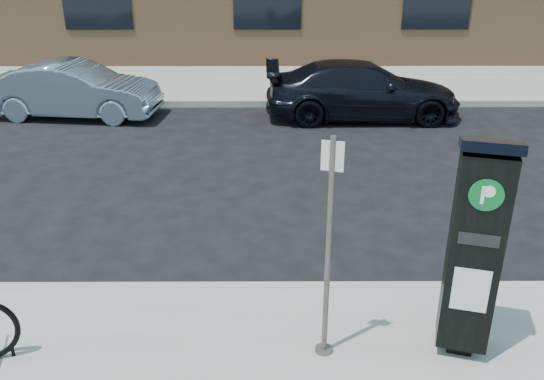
{
  "coord_description": "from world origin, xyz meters",
  "views": [
    {
      "loc": [
        0.07,
        -5.65,
        3.87
      ],
      "look_at": [
        0.1,
        0.5,
        1.12
      ],
      "focal_mm": 38.0,
      "sensor_mm": 36.0,
      "label": 1
    }
  ],
  "objects_px": {
    "parking_kiosk": "(475,248)",
    "car_silver": "(75,90)",
    "sign_pole": "(328,253)",
    "car_dark": "(362,90)"
  },
  "relations": [
    {
      "from": "parking_kiosk",
      "to": "car_silver",
      "type": "distance_m",
      "value": 10.46
    },
    {
      "from": "car_silver",
      "to": "sign_pole",
      "type": "bearing_deg",
      "value": -143.0
    },
    {
      "from": "sign_pole",
      "to": "car_dark",
      "type": "xyz_separation_m",
      "value": [
        1.57,
        8.28,
        -0.61
      ]
    },
    {
      "from": "parking_kiosk",
      "to": "car_dark",
      "type": "xyz_separation_m",
      "value": [
        0.24,
        8.24,
        -0.64
      ]
    },
    {
      "from": "car_silver",
      "to": "car_dark",
      "type": "distance_m",
      "value": 6.53
    },
    {
      "from": "sign_pole",
      "to": "car_dark",
      "type": "distance_m",
      "value": 8.45
    },
    {
      "from": "car_silver",
      "to": "parking_kiosk",
      "type": "bearing_deg",
      "value": -136.6
    },
    {
      "from": "sign_pole",
      "to": "car_silver",
      "type": "relative_size",
      "value": 0.58
    },
    {
      "from": "car_dark",
      "to": "sign_pole",
      "type": "bearing_deg",
      "value": 169.02
    },
    {
      "from": "parking_kiosk",
      "to": "car_dark",
      "type": "height_order",
      "value": "parking_kiosk"
    }
  ]
}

